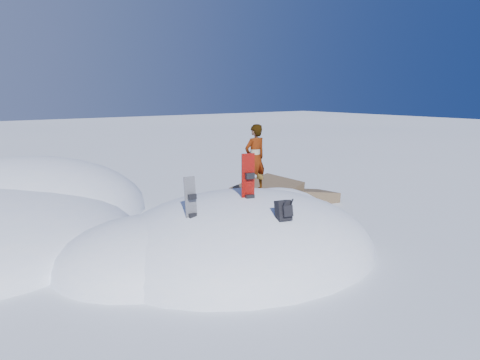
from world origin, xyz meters
TOP-DOWN VIEW (x-y plane):
  - ground at (0.00, 0.00)m, footprint 120.00×120.00m
  - snow_mound at (-0.17, 0.24)m, footprint 8.00×6.00m
  - rock_outcrop at (3.72, 3.01)m, footprint 4.68×4.41m
  - snowboard_red at (-0.09, -0.36)m, footprint 0.32×0.21m
  - snowboard_dark at (-1.66, -0.41)m, footprint 0.27×0.21m
  - backpack at (-0.12, -1.65)m, footprint 0.37×0.41m
  - gear_pile at (-2.08, -1.20)m, footprint 0.89×0.78m
  - person at (1.18, 1.01)m, footprint 0.69×0.47m

SIDE VIEW (x-z plane):
  - ground at x=0.00m, z-range 0.00..0.00m
  - snow_mound at x=-0.17m, z-range -1.50..1.50m
  - rock_outcrop at x=3.72m, z-range -0.82..0.85m
  - gear_pile at x=-2.08m, z-range 0.00..0.23m
  - backpack at x=-0.12m, z-range 1.18..1.70m
  - snowboard_dark at x=-1.66m, z-range 0.76..2.16m
  - snowboard_red at x=-0.09m, z-range 0.82..2.54m
  - person at x=1.18m, z-range 1.24..3.07m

